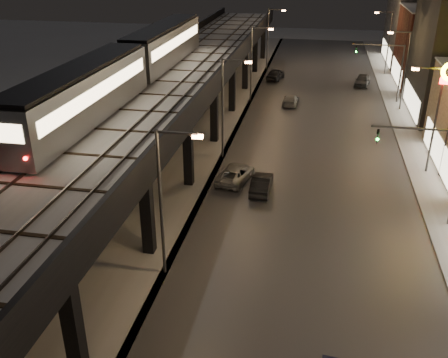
{
  "coord_description": "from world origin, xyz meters",
  "views": [
    {
      "loc": [
        7.34,
        -10.33,
        17.73
      ],
      "look_at": [
        2.28,
        16.1,
        5.0
      ],
      "focal_mm": 40.0,
      "sensor_mm": 36.0,
      "label": 1
    }
  ],
  "objects_px": {
    "subway_train": "(131,64)",
    "car_far_white": "(275,75)",
    "car_mid_silver": "(235,174)",
    "car_near_white": "(261,184)",
    "car_onc_red": "(362,81)",
    "car_mid_dark": "(291,100)"
  },
  "relations": [
    {
      "from": "subway_train",
      "to": "car_far_white",
      "type": "height_order",
      "value": "subway_train"
    },
    {
      "from": "subway_train",
      "to": "car_far_white",
      "type": "distance_m",
      "value": 32.97
    },
    {
      "from": "car_mid_silver",
      "to": "car_near_white",
      "type": "bearing_deg",
      "value": 158.05
    },
    {
      "from": "car_near_white",
      "to": "car_onc_red",
      "type": "bearing_deg",
      "value": -105.16
    },
    {
      "from": "subway_train",
      "to": "car_near_white",
      "type": "bearing_deg",
      "value": -23.8
    },
    {
      "from": "car_near_white",
      "to": "car_onc_red",
      "type": "relative_size",
      "value": 0.93
    },
    {
      "from": "car_onc_red",
      "to": "car_mid_dark",
      "type": "bearing_deg",
      "value": -119.25
    },
    {
      "from": "car_near_white",
      "to": "car_far_white",
      "type": "distance_m",
      "value": 35.97
    },
    {
      "from": "subway_train",
      "to": "car_near_white",
      "type": "height_order",
      "value": "subway_train"
    },
    {
      "from": "car_mid_dark",
      "to": "car_onc_red",
      "type": "distance_m",
      "value": 14.08
    },
    {
      "from": "car_mid_silver",
      "to": "car_mid_dark",
      "type": "height_order",
      "value": "car_mid_silver"
    },
    {
      "from": "car_near_white",
      "to": "car_mid_silver",
      "type": "distance_m",
      "value": 2.77
    },
    {
      "from": "car_near_white",
      "to": "car_mid_silver",
      "type": "bearing_deg",
      "value": -32.31
    },
    {
      "from": "car_near_white",
      "to": "car_far_white",
      "type": "bearing_deg",
      "value": -85.86
    },
    {
      "from": "car_mid_silver",
      "to": "car_mid_dark",
      "type": "distance_m",
      "value": 22.63
    },
    {
      "from": "car_mid_dark",
      "to": "car_onc_red",
      "type": "height_order",
      "value": "car_onc_red"
    },
    {
      "from": "car_mid_silver",
      "to": "car_far_white",
      "type": "xyz_separation_m",
      "value": [
        -0.04,
        34.4,
        0.12
      ]
    },
    {
      "from": "car_far_white",
      "to": "car_onc_red",
      "type": "distance_m",
      "value": 12.07
    },
    {
      "from": "subway_train",
      "to": "car_mid_dark",
      "type": "relative_size",
      "value": 8.8
    },
    {
      "from": "car_mid_silver",
      "to": "car_onc_red",
      "type": "height_order",
      "value": "car_onc_red"
    },
    {
      "from": "car_mid_silver",
      "to": "car_far_white",
      "type": "relative_size",
      "value": 1.04
    },
    {
      "from": "car_mid_silver",
      "to": "car_mid_dark",
      "type": "bearing_deg",
      "value": -86.8
    }
  ]
}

